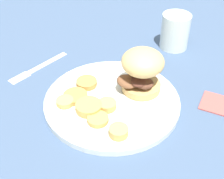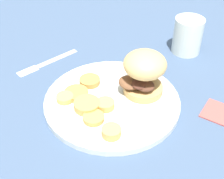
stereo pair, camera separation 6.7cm
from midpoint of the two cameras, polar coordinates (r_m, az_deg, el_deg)
The scene contains 12 objects.
ground_plane at distance 0.70m, azimuth 2.76°, elevation -2.72°, with size 4.00×4.00×0.00m, color #3D5170.
dinner_plate at distance 0.69m, azimuth 2.78°, elevation -2.18°, with size 0.30×0.30×0.02m.
sandwich at distance 0.68m, azimuth 8.65°, elevation 3.11°, with size 0.11×0.10×0.10m.
potato_round_0 at distance 0.63m, azimuth -0.36°, elevation -5.30°, with size 0.04×0.04×0.01m, color tan.
potato_round_1 at distance 0.69m, azimuth -3.83°, elevation -0.79°, with size 0.05×0.05×0.01m, color #BC8942.
potato_round_2 at distance 0.66m, azimuth 1.68°, elevation -2.86°, with size 0.04×0.04×0.01m, color tan.
potato_round_3 at distance 0.66m, azimuth -1.89°, elevation -2.73°, with size 0.06×0.06×0.02m, color tan.
potato_round_4 at distance 0.68m, azimuth -5.84°, elevation -1.61°, with size 0.04×0.04×0.01m, color tan.
potato_round_5 at distance 0.72m, azimuth -1.47°, elevation 1.50°, with size 0.05×0.05×0.01m, color #BC8942.
potato_round_6 at distance 0.60m, azimuth 3.11°, elevation -7.85°, with size 0.04×0.04×0.02m, color tan.
fork at distance 0.83m, azimuth -9.49°, elevation 4.83°, with size 0.18×0.06×0.00m.
drinking_glass at distance 0.88m, azimuth 15.83°, elevation 9.39°, with size 0.08×0.08×0.10m.
Camera 2 is at (0.26, 0.45, 0.46)m, focal length 50.00 mm.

